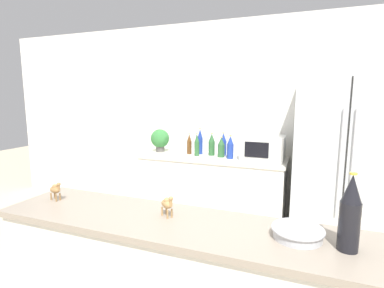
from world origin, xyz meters
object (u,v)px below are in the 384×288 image
camel_figurine (167,204)px  microwave (263,148)px  back_bottle_1 (200,142)px  back_bottle_2 (212,145)px  refrigerator (341,165)px  paper_towel_roll (175,144)px  back_bottle_6 (197,145)px  potted_plant (160,139)px  back_bottle_3 (189,144)px  wine_bottle (350,214)px  back_bottle_5 (230,147)px  back_bottle_4 (223,144)px  back_bottle_0 (221,147)px  camel_figurine_second (55,189)px  fruit_bowl (298,232)px

camel_figurine → microwave: bearing=83.9°
back_bottle_1 → back_bottle_2: 0.17m
refrigerator → paper_towel_roll: (-1.93, 0.10, 0.09)m
back_bottle_6 → back_bottle_2: bearing=31.2°
potted_plant → back_bottle_3: potted_plant is taller
back_bottle_1 → wine_bottle: 2.61m
potted_plant → back_bottle_1: 0.55m
back_bottle_5 → wine_bottle: 2.27m
wine_bottle → back_bottle_4: bearing=118.0°
paper_towel_roll → camel_figurine: paper_towel_roll is taller
refrigerator → back_bottle_3: refrigerator is taller
back_bottle_0 → camel_figurine_second: back_bottle_0 is taller
back_bottle_1 → fruit_bowl: bearing=-59.4°
paper_towel_roll → back_bottle_3: size_ratio=0.90×
back_bottle_6 → wine_bottle: 2.50m
back_bottle_1 → back_bottle_3: 0.14m
back_bottle_2 → back_bottle_3: back_bottle_2 is taller
back_bottle_2 → camel_figurine: bearing=-78.9°
microwave → back_bottle_1: bearing=176.2°
paper_towel_roll → fruit_bowl: bearing=-52.7°
back_bottle_3 → back_bottle_6: size_ratio=0.95×
refrigerator → wine_bottle: refrigerator is taller
microwave → camel_figurine_second: size_ratio=3.87×
back_bottle_0 → back_bottle_5: 0.14m
potted_plant → fruit_bowl: 2.75m
back_bottle_0 → back_bottle_4: bearing=91.8°
back_bottle_4 → back_bottle_0: bearing=-88.2°
back_bottle_5 → wine_bottle: (1.03, -2.02, 0.10)m
paper_towel_roll → camel_figurine: bearing=-66.6°
paper_towel_roll → camel_figurine: (0.89, -2.06, 0.02)m
back_bottle_5 → microwave: bearing=13.9°
paper_towel_roll → camel_figurine_second: paper_towel_roll is taller
paper_towel_roll → back_bottle_4: size_ratio=0.83×
fruit_bowl → camel_figurine: 0.68m
microwave → camel_figurine: 2.08m
back_bottle_0 → back_bottle_4: (-0.00, 0.11, 0.02)m
back_bottle_5 → wine_bottle: wine_bottle is taller
camel_figurine → back_bottle_2: bearing=101.1°
microwave → fruit_bowl: (0.46, -2.07, -0.04)m
potted_plant → microwave: size_ratio=0.62×
potted_plant → camel_figurine_second: 2.12m
fruit_bowl → camel_figurine: camel_figurine is taller
potted_plant → back_bottle_3: bearing=-0.3°
back_bottle_2 → refrigerator: bearing=-4.9°
paper_towel_roll → back_bottle_5: size_ratio=0.85×
back_bottle_2 → back_bottle_5: bearing=-22.7°
camel_figurine → back_bottle_5: bearing=94.2°
back_bottle_1 → back_bottle_3: bearing=-158.6°
back_bottle_1 → back_bottle_6: (0.01, -0.13, -0.02)m
paper_towel_roll → camel_figurine: 2.24m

